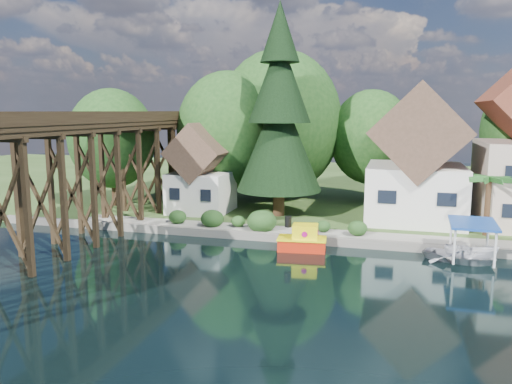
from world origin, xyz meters
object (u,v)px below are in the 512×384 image
(conifer, at_px, (279,115))
(boat_white_a, at_px, (459,254))
(palm_tree, at_px, (489,181))
(shed, at_px, (201,174))
(house_left, at_px, (416,164))
(trestle_bridge, at_px, (88,167))
(tugboat, at_px, (303,240))
(boat_canopy, at_px, (471,245))

(conifer, xyz_separation_m, boat_white_a, (13.56, -8.29, -8.54))
(palm_tree, bearing_deg, shed, 173.78)
(house_left, distance_m, shed, 18.11)
(conifer, distance_m, boat_white_a, 18.04)
(house_left, xyz_separation_m, palm_tree, (4.84, -3.99, -0.67))
(palm_tree, bearing_deg, trestle_bridge, -166.20)
(house_left, bearing_deg, conifer, -173.67)
(house_left, bearing_deg, trestle_bridge, -154.79)
(shed, xyz_separation_m, tugboat, (10.58, -8.17, -3.12))
(house_left, bearing_deg, boat_canopy, -71.38)
(tugboat, bearing_deg, palm_tree, 24.83)
(shed, distance_m, boat_canopy, 22.79)
(house_left, xyz_separation_m, tugboat, (-7.42, -9.67, -4.43))
(shed, xyz_separation_m, boat_white_a, (20.51, -8.02, -3.38))
(house_left, relative_size, tugboat, 3.20)
(conifer, distance_m, tugboat, 12.36)
(house_left, bearing_deg, tugboat, -127.52)
(trestle_bridge, height_order, house_left, house_left)
(shed, bearing_deg, palm_tree, -6.22)
(house_left, distance_m, boat_canopy, 10.75)
(trestle_bridge, height_order, tugboat, trestle_bridge)
(shed, bearing_deg, house_left, 4.77)
(conifer, height_order, boat_white_a, conifer)
(house_left, distance_m, palm_tree, 6.31)
(palm_tree, distance_m, boat_canopy, 6.62)
(palm_tree, relative_size, tugboat, 1.32)
(trestle_bridge, height_order, conifer, conifer)
(trestle_bridge, bearing_deg, house_left, 25.21)
(trestle_bridge, relative_size, palm_tree, 9.73)
(shed, height_order, conifer, conifer)
(trestle_bridge, xyz_separation_m, boat_white_a, (25.51, 1.31, -4.90))
(house_left, xyz_separation_m, shed, (-18.00, -1.50, -1.31))
(conifer, bearing_deg, trestle_bridge, -141.22)
(house_left, height_order, tugboat, house_left)
(boat_canopy, bearing_deg, tugboat, -178.78)
(boat_white_a, bearing_deg, house_left, 32.31)
(shed, distance_m, tugboat, 13.72)
(conifer, relative_size, tugboat, 5.12)
(house_left, bearing_deg, shed, -175.23)
(shed, height_order, boat_white_a, shed)
(conifer, bearing_deg, palm_tree, -9.87)
(conifer, distance_m, palm_tree, 16.75)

